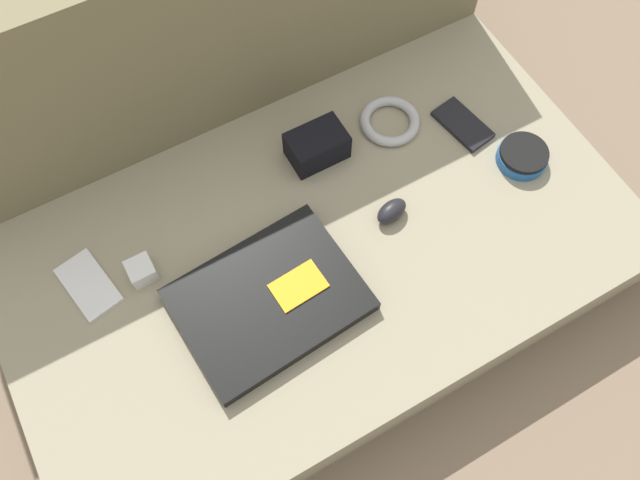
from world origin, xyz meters
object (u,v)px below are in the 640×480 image
Objects in this scene: computer_mouse at (392,211)px; phone_silver at (463,124)px; speaker_puck at (523,156)px; phone_black at (88,285)px; camera_pouch at (317,146)px; charger_brick at (142,271)px; laptop at (269,300)px.

phone_silver is (0.23, 0.10, -0.01)m from computer_mouse.
speaker_puck reaches higher than phone_black.
computer_mouse is at bearing -73.64° from camera_pouch.
phone_black is at bearing 153.00° from computer_mouse.
phone_silver is 0.95× the size of phone_black.
charger_brick reaches higher than phone_black.
camera_pouch reaches higher than charger_brick.
laptop is 2.93× the size of camera_pouch.
laptop is 2.53× the size of phone_silver.
computer_mouse is 0.55× the size of phone_silver.
speaker_puck is 0.75× the size of phone_silver.
charger_brick reaches higher than laptop.
charger_brick reaches higher than computer_mouse.
computer_mouse is 0.73× the size of speaker_puck.
charger_brick reaches higher than phone_silver.
speaker_puck is 0.39m from camera_pouch.
computer_mouse is (0.27, 0.04, 0.00)m from laptop.
camera_pouch is (0.22, 0.23, 0.02)m from laptop.
camera_pouch is at bearing 41.57° from laptop.
computer_mouse is at bearing 175.96° from speaker_puck.
speaker_puck reaches higher than phone_silver.
computer_mouse is at bearing -165.66° from phone_silver.
phone_black is 0.10m from charger_brick.
phone_black is (-0.82, 0.16, -0.01)m from speaker_puck.
camera_pouch is (-0.34, 0.20, 0.02)m from speaker_puck.
charger_brick is at bearing 153.44° from computer_mouse.
charger_brick is (-0.68, 0.01, 0.01)m from phone_silver.
phone_silver is (-0.05, 0.12, -0.01)m from speaker_puck.
camera_pouch is (0.48, 0.04, 0.03)m from phone_black.
phone_black is 0.48m from camera_pouch.
speaker_puck is at bearing -16.35° from computer_mouse.
phone_black is at bearing 168.91° from speaker_puck.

